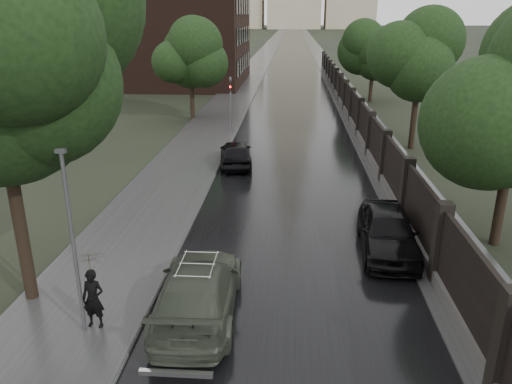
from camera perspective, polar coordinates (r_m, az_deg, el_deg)
name	(u,v)px	position (r m, az deg, el deg)	size (l,w,h in m)	color
road	(294,37)	(199.48, 4.31, 17.30)	(8.00, 420.00, 0.02)	black
sidewalk_left	(278,36)	(199.56, 2.51, 17.36)	(4.00, 420.00, 0.16)	#2D2D2D
verge_right	(308,36)	(199.56, 5.96, 17.26)	(3.00, 420.00, 0.08)	#2D2D2D
fence_right	(349,105)	(42.18, 10.58, 9.76)	(0.45, 75.72, 2.70)	#383533
tree_left_far	(190,52)	(40.20, -7.54, 15.53)	(4.25, 4.25, 7.39)	black
tree_right_b	(419,68)	(32.37, 18.14, 13.28)	(4.08, 4.08, 7.01)	black
tree_right_c	(374,49)	(49.99, 13.32, 15.63)	(4.08, 4.08, 7.01)	black
lamp_post	(73,244)	(13.18, -20.16, -5.57)	(0.25, 0.12, 5.11)	#59595E
traffic_light	(231,101)	(35.02, -2.91, 10.39)	(0.16, 0.32, 4.00)	#59595E
volga_sedan	(198,290)	(14.23, -6.60, -11.08)	(2.17, 5.35, 1.55)	#3A4134
hatchback_left	(236,153)	(27.83, -2.33, 4.44)	(1.72, 4.26, 1.45)	black
car_right_near	(388,231)	(18.25, 14.82, -4.32)	(1.91, 4.75, 1.62)	black
pedestrian_umbrella	(89,269)	(13.61, -18.50, -8.31)	(1.02, 1.04, 2.57)	black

